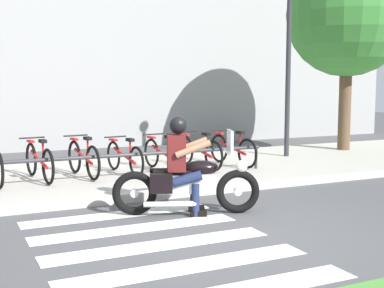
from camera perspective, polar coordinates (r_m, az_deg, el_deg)
name	(u,v)px	position (r m, az deg, el deg)	size (l,w,h in m)	color
ground_plane	(220,237)	(6.61, 3.13, -10.16)	(48.00, 48.00, 0.00)	#4C4C4F
sidewalk	(116,175)	(10.61, -8.41, -3.41)	(24.00, 4.40, 0.15)	#B7B2A8
crosswalk_stripe_1	(187,266)	(5.57, -0.51, -13.33)	(2.80, 0.40, 0.01)	white
crosswalk_stripe_2	(159,245)	(6.27, -3.65, -11.05)	(2.80, 0.40, 0.01)	white
crosswalk_stripe_3	(137,228)	(6.99, -6.11, -9.21)	(2.80, 0.40, 0.01)	white
crosswalk_stripe_4	(119,215)	(7.72, -8.09, -7.71)	(2.80, 0.40, 0.01)	white
motorcycle	(187,183)	(7.61, -0.53, -4.32)	(2.07, 0.96, 1.24)	black
rider	(182,158)	(7.54, -1.12, -1.58)	(0.74, 0.68, 1.45)	#591919
bicycle_2	(39,161)	(9.88, -16.48, -1.84)	(0.48, 1.69, 0.77)	black
bicycle_3	(83,158)	(10.03, -11.89, -1.56)	(0.48, 1.61, 0.78)	black
bicycle_4	(124,157)	(10.25, -7.46, -1.43)	(0.48, 1.64, 0.72)	black
bicycle_5	(163,154)	(10.53, -3.24, -1.13)	(0.48, 1.59, 0.74)	black
bicycle_6	(199,152)	(10.85, 0.75, -0.84)	(0.48, 1.72, 0.77)	black
bicycle_7	(232,150)	(11.23, 4.48, -0.61)	(0.48, 1.65, 0.76)	black
bike_rack	(112,157)	(9.59, -8.75, -1.43)	(6.30, 0.07, 0.49)	#333338
street_lamp	(289,53)	(12.85, 10.58, 9.78)	(0.28, 0.28, 4.37)	#2D2D33
tree_near_rack	(348,16)	(14.60, 16.78, 13.37)	(3.23, 3.23, 5.33)	brown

